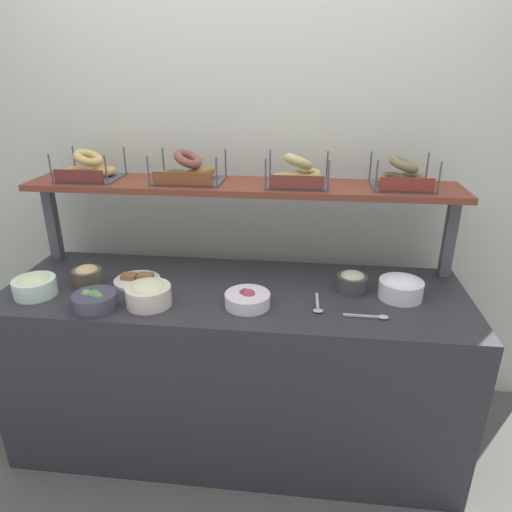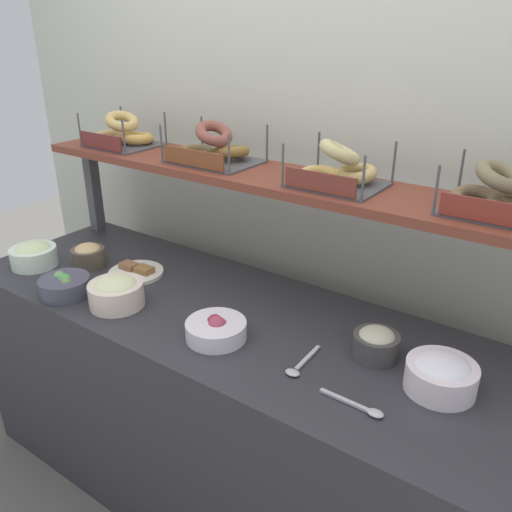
{
  "view_description": "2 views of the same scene",
  "coord_description": "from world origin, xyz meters",
  "px_view_note": "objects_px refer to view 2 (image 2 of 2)",
  "views": [
    {
      "loc": [
        0.32,
        -1.85,
        1.79
      ],
      "look_at": [
        0.1,
        0.04,
        1.0
      ],
      "focal_mm": 32.1,
      "sensor_mm": 36.0,
      "label": 1
    },
    {
      "loc": [
        1.01,
        -1.23,
        1.77
      ],
      "look_at": [
        0.1,
        0.04,
        1.07
      ],
      "focal_mm": 37.12,
      "sensor_mm": 36.0,
      "label": 2
    }
  ],
  "objects_px": {
    "bowl_cream_cheese": "(441,374)",
    "bagel_basket_plain": "(337,171)",
    "bowl_potato_salad": "(116,292)",
    "bowl_hummus": "(88,255)",
    "serving_spoon_near_plate": "(299,366)",
    "bagel_basket_sesame": "(123,135)",
    "bagel_basket_cinnamon_raisin": "(213,150)",
    "bagel_basket_poppy": "(496,197)",
    "bowl_tuna_salad": "(376,343)",
    "bowl_scallion_spread": "(33,255)",
    "serving_spoon_by_edge": "(361,407)",
    "bowl_veggie_mix": "(65,285)",
    "bowl_beet_salad": "(216,329)",
    "serving_plate_white": "(136,272)"
  },
  "relations": [
    {
      "from": "bagel_basket_cinnamon_raisin",
      "to": "bagel_basket_plain",
      "type": "xyz_separation_m",
      "value": [
        0.52,
        -0.01,
        0.0
      ]
    },
    {
      "from": "serving_plate_white",
      "to": "serving_spoon_near_plate",
      "type": "relative_size",
      "value": 1.23
    },
    {
      "from": "bowl_scallion_spread",
      "to": "serving_spoon_near_plate",
      "type": "distance_m",
      "value": 1.25
    },
    {
      "from": "bowl_scallion_spread",
      "to": "bagel_basket_plain",
      "type": "relative_size",
      "value": 0.63
    },
    {
      "from": "bowl_beet_salad",
      "to": "serving_spoon_near_plate",
      "type": "distance_m",
      "value": 0.3
    },
    {
      "from": "bowl_veggie_mix",
      "to": "bagel_basket_poppy",
      "type": "relative_size",
      "value": 0.66
    },
    {
      "from": "bowl_potato_salad",
      "to": "bagel_basket_poppy",
      "type": "relative_size",
      "value": 0.7
    },
    {
      "from": "bowl_hummus",
      "to": "serving_spoon_near_plate",
      "type": "xyz_separation_m",
      "value": [
        1.06,
        -0.1,
        -0.04
      ]
    },
    {
      "from": "bowl_tuna_salad",
      "to": "serving_spoon_near_plate",
      "type": "relative_size",
      "value": 0.78
    },
    {
      "from": "bagel_basket_sesame",
      "to": "bowl_scallion_spread",
      "type": "bearing_deg",
      "value": -104.84
    },
    {
      "from": "bowl_scallion_spread",
      "to": "serving_spoon_near_plate",
      "type": "xyz_separation_m",
      "value": [
        1.25,
        0.03,
        -0.04
      ]
    },
    {
      "from": "bowl_hummus",
      "to": "bagel_basket_plain",
      "type": "bearing_deg",
      "value": 17.27
    },
    {
      "from": "bowl_scallion_spread",
      "to": "bagel_basket_cinnamon_raisin",
      "type": "distance_m",
      "value": 0.86
    },
    {
      "from": "bagel_basket_sesame",
      "to": "bagel_basket_poppy",
      "type": "height_order",
      "value": "same"
    },
    {
      "from": "bowl_hummus",
      "to": "bowl_scallion_spread",
      "type": "height_order",
      "value": "bowl_scallion_spread"
    },
    {
      "from": "bowl_cream_cheese",
      "to": "bagel_basket_plain",
      "type": "bearing_deg",
      "value": 151.41
    },
    {
      "from": "bowl_hummus",
      "to": "bowl_beet_salad",
      "type": "height_order",
      "value": "bowl_hummus"
    },
    {
      "from": "bowl_hummus",
      "to": "serving_plate_white",
      "type": "relative_size",
      "value": 0.62
    },
    {
      "from": "bowl_tuna_salad",
      "to": "bowl_veggie_mix",
      "type": "xyz_separation_m",
      "value": [
        -1.09,
        -0.29,
        -0.01
      ]
    },
    {
      "from": "serving_plate_white",
      "to": "bagel_basket_cinnamon_raisin",
      "type": "height_order",
      "value": "bagel_basket_cinnamon_raisin"
    },
    {
      "from": "bowl_cream_cheese",
      "to": "bagel_basket_plain",
      "type": "distance_m",
      "value": 0.69
    },
    {
      "from": "bagel_basket_plain",
      "to": "serving_spoon_near_plate",
      "type": "bearing_deg",
      "value": -73.66
    },
    {
      "from": "bowl_tuna_salad",
      "to": "bowl_veggie_mix",
      "type": "relative_size",
      "value": 0.76
    },
    {
      "from": "bowl_scallion_spread",
      "to": "serving_spoon_near_plate",
      "type": "relative_size",
      "value": 1.04
    },
    {
      "from": "serving_spoon_near_plate",
      "to": "bagel_basket_plain",
      "type": "height_order",
      "value": "bagel_basket_plain"
    },
    {
      "from": "bagel_basket_sesame",
      "to": "bagel_basket_cinnamon_raisin",
      "type": "height_order",
      "value": "bagel_basket_cinnamon_raisin"
    },
    {
      "from": "bagel_basket_poppy",
      "to": "bowl_tuna_salad",
      "type": "bearing_deg",
      "value": -132.51
    },
    {
      "from": "bowl_scallion_spread",
      "to": "bagel_basket_cinnamon_raisin",
      "type": "xyz_separation_m",
      "value": [
        0.61,
        0.43,
        0.43
      ]
    },
    {
      "from": "bowl_tuna_salad",
      "to": "bagel_basket_plain",
      "type": "relative_size",
      "value": 0.47
    },
    {
      "from": "bowl_cream_cheese",
      "to": "bagel_basket_sesame",
      "type": "xyz_separation_m",
      "value": [
        -1.49,
        0.26,
        0.43
      ]
    },
    {
      "from": "bowl_potato_salad",
      "to": "bowl_veggie_mix",
      "type": "height_order",
      "value": "bowl_potato_salad"
    },
    {
      "from": "bowl_scallion_spread",
      "to": "serving_spoon_by_edge",
      "type": "relative_size",
      "value": 1.01
    },
    {
      "from": "bowl_cream_cheese",
      "to": "bagel_basket_plain",
      "type": "relative_size",
      "value": 0.65
    },
    {
      "from": "bagel_basket_cinnamon_raisin",
      "to": "serving_plate_white",
      "type": "bearing_deg",
      "value": -129.88
    },
    {
      "from": "serving_spoon_by_edge",
      "to": "serving_spoon_near_plate",
      "type": "bearing_deg",
      "value": 164.66
    },
    {
      "from": "bowl_beet_salad",
      "to": "serving_spoon_near_plate",
      "type": "xyz_separation_m",
      "value": [
        0.3,
        0.02,
        -0.03
      ]
    },
    {
      "from": "bowl_tuna_salad",
      "to": "bowl_potato_salad",
      "type": "relative_size",
      "value": 0.72
    },
    {
      "from": "bowl_scallion_spread",
      "to": "serving_plate_white",
      "type": "xyz_separation_m",
      "value": [
        0.4,
        0.18,
        -0.04
      ]
    },
    {
      "from": "bowl_scallion_spread",
      "to": "bowl_hummus",
      "type": "bearing_deg",
      "value": 35.25
    },
    {
      "from": "bowl_cream_cheese",
      "to": "bagel_basket_cinnamon_raisin",
      "type": "relative_size",
      "value": 0.58
    },
    {
      "from": "bowl_scallion_spread",
      "to": "bagel_basket_sesame",
      "type": "height_order",
      "value": "bagel_basket_sesame"
    },
    {
      "from": "bowl_hummus",
      "to": "serving_spoon_by_edge",
      "type": "xyz_separation_m",
      "value": [
        1.29,
        -0.16,
        -0.04
      ]
    },
    {
      "from": "bowl_tuna_salad",
      "to": "bagel_basket_plain",
      "type": "bearing_deg",
      "value": 141.53
    },
    {
      "from": "bowl_scallion_spread",
      "to": "bowl_tuna_salad",
      "type": "bearing_deg",
      "value": 8.53
    },
    {
      "from": "bowl_beet_salad",
      "to": "bowl_potato_salad",
      "type": "bearing_deg",
      "value": -174.68
    },
    {
      "from": "serving_spoon_by_edge",
      "to": "bagel_basket_plain",
      "type": "distance_m",
      "value": 0.74
    },
    {
      "from": "bagel_basket_sesame",
      "to": "bagel_basket_cinnamon_raisin",
      "type": "distance_m",
      "value": 0.5
    },
    {
      "from": "bowl_potato_salad",
      "to": "serving_spoon_by_edge",
      "type": "distance_m",
      "value": 0.94
    },
    {
      "from": "bowl_potato_salad",
      "to": "bowl_hummus",
      "type": "height_order",
      "value": "bowl_potato_salad"
    },
    {
      "from": "serving_spoon_by_edge",
      "to": "bowl_hummus",
      "type": "bearing_deg",
      "value": 172.8
    }
  ]
}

